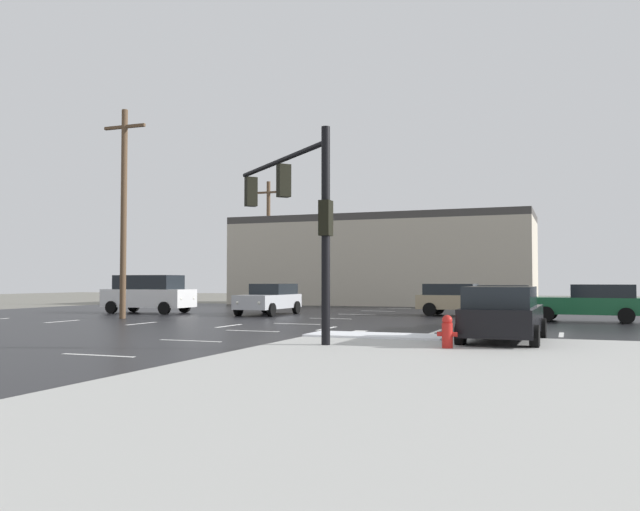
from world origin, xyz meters
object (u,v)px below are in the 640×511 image
sedan_grey (502,306)px  utility_pole_distant (268,240)px  utility_pole_far (124,209)px  suv_white (149,293)px  fire_hydrant (447,331)px  sedan_tan (461,299)px  sedan_black (503,314)px  sedan_green (591,302)px  sedan_silver (270,298)px  traffic_signal_mast (297,203)px

sedan_grey → utility_pole_distant: 27.08m
utility_pole_far → utility_pole_distant: utility_pole_far is taller
suv_white → utility_pole_far: size_ratio=0.50×
fire_hydrant → sedan_tan: size_ratio=0.17×
suv_white → sedan_tan: size_ratio=1.06×
sedan_black → sedan_green: bearing=-10.9°
suv_white → sedan_tan: 16.40m
sedan_black → sedan_silver: bearing=46.5°
fire_hydrant → sedan_tan: (-2.29, 17.22, 0.32)m
traffic_signal_mast → utility_pole_distant: size_ratio=0.61×
sedan_black → utility_pole_distant: 32.08m
utility_pole_far → sedan_green: bearing=13.6°
sedan_silver → sedan_tan: (9.33, 2.30, 0.00)m
sedan_grey → sedan_tan: same height
traffic_signal_mast → suv_white: traffic_signal_mast is taller
sedan_silver → utility_pole_distant: 15.01m
sedan_black → suv_white: bearing=60.2°
sedan_silver → utility_pole_far: (-4.84, -5.59, 4.21)m
sedan_tan → sedan_grey: bearing=-69.6°
suv_white → sedan_silver: bearing=6.6°
sedan_tan → utility_pole_far: utility_pole_far is taller
suv_white → sedan_silver: 6.81m
sedan_silver → utility_pole_far: bearing=-40.4°
utility_pole_far → utility_pole_distant: bearing=94.3°
suv_white → utility_pole_distant: (0.53, 13.97, 3.64)m
sedan_green → sedan_silver: (-15.21, 0.73, 0.00)m
suv_white → sedan_black: size_ratio=1.06×
fire_hydrant → suv_white: bearing=142.6°
sedan_silver → utility_pole_far: 8.50m
traffic_signal_mast → sedan_silver: traffic_signal_mast is taller
suv_white → sedan_black: 22.68m
sedan_green → sedan_silver: bearing=0.8°
sedan_black → traffic_signal_mast: bearing=106.9°
sedan_silver → suv_white: bearing=-82.3°
sedan_tan → utility_pole_far: 16.76m
sedan_tan → utility_pole_far: bearing=-148.2°
sedan_silver → sedan_tan: size_ratio=0.99×
traffic_signal_mast → sedan_grey: (4.78, 7.60, -3.06)m
sedan_grey → utility_pole_distant: size_ratio=0.52×
sedan_grey → utility_pole_far: bearing=81.6°
sedan_tan → utility_pole_distant: (-15.56, 10.80, 3.88)m
fire_hydrant → suv_white: 23.14m
sedan_black → utility_pole_distant: size_ratio=0.51×
sedan_grey → sedan_black: 6.11m
sedan_silver → traffic_signal_mast: bearing=28.1°
fire_hydrant → utility_pole_far: (-16.46, 9.33, 4.53)m
sedan_grey → sedan_silver: (-12.13, 6.43, 0.00)m
traffic_signal_mast → sedan_black: bearing=-121.4°
sedan_silver → utility_pole_far: size_ratio=0.47×
traffic_signal_mast → utility_pole_distant: 30.35m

